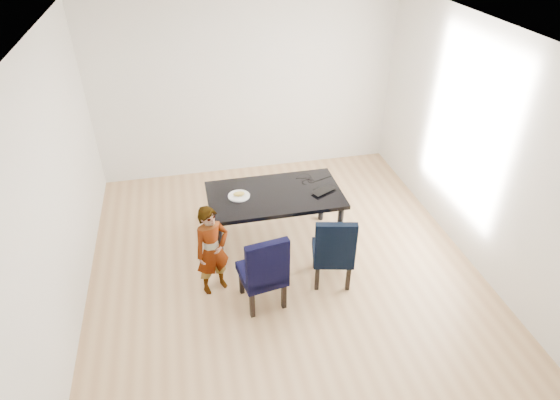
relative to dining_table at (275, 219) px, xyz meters
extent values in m
cube|color=tan|center=(0.00, -0.50, -0.38)|extent=(4.50, 5.00, 0.01)
cube|color=white|center=(0.00, -0.50, 2.33)|extent=(4.50, 5.00, 0.01)
cube|color=white|center=(0.00, 2.00, 0.98)|extent=(4.50, 0.01, 2.70)
cube|color=silver|center=(0.00, -3.00, 0.98)|extent=(4.50, 0.01, 2.70)
cube|color=white|center=(-2.25, -0.50, 0.98)|extent=(0.01, 5.00, 2.70)
cube|color=white|center=(2.25, -0.50, 0.98)|extent=(0.01, 5.00, 2.70)
cube|color=black|center=(0.00, 0.00, 0.00)|extent=(1.60, 0.90, 0.75)
cube|color=black|center=(-0.34, -0.95, 0.09)|extent=(0.52, 0.53, 0.94)
cube|color=black|center=(0.50, -0.78, 0.08)|extent=(0.53, 0.54, 0.91)
imported|color=orange|center=(-0.82, -0.65, 0.17)|extent=(0.47, 0.39, 1.09)
cylinder|color=silver|center=(-0.43, 0.03, 0.38)|extent=(0.28, 0.28, 0.01)
ellipsoid|color=#B1973F|center=(-0.43, 0.02, 0.42)|extent=(0.15, 0.11, 0.06)
imported|color=black|center=(0.57, -0.05, 0.39)|extent=(0.37, 0.32, 0.02)
torus|color=black|center=(0.46, 0.17, 0.38)|extent=(0.21, 0.21, 0.01)
camera|label=1|loc=(-0.95, -4.60, 3.41)|focal=30.00mm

